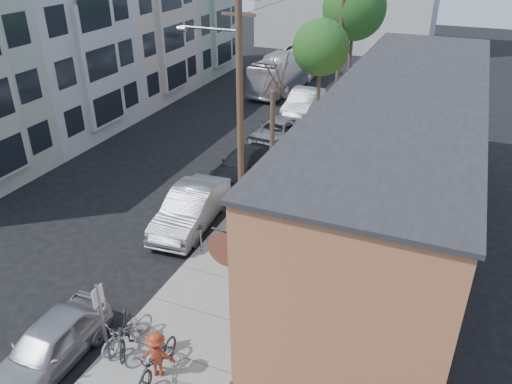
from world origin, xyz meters
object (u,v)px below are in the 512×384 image
at_px(utility_pole_near, 239,100).
at_px(bus, 288,69).
at_px(tree_leafy_far, 354,8).
at_px(patron_grey, 246,324).
at_px(car_4, 304,102).
at_px(cyclist, 157,354).
at_px(sign_post, 102,316).
at_px(car_0, 49,345).
at_px(car_3, 276,132).
at_px(parking_meter_far, 274,156).
at_px(parking_meter_near, 201,234).
at_px(tree_leafy_mid, 321,48).
at_px(parked_bike_b, 127,331).
at_px(tree_bare, 272,141).
at_px(patron_green, 285,274).
at_px(car_2, 242,164).
at_px(car_1, 191,208).
at_px(parked_bike_a, 125,332).
at_px(patio_chair_b, 258,311).
at_px(patio_chair_a, 262,314).

xyz_separation_m(utility_pole_near, bus, (-4.88, 20.14, -3.97)).
relative_size(tree_leafy_far, patron_grey, 4.58).
bearing_deg(car_4, cyclist, -83.26).
bearing_deg(sign_post, car_0, -155.47).
relative_size(utility_pole_near, car_3, 2.16).
bearing_deg(parking_meter_far, car_0, -95.54).
relative_size(patron_grey, cyclist, 1.25).
relative_size(parking_meter_near, tree_leafy_mid, 0.18).
bearing_deg(parking_meter_near, bus, 101.34).
distance_m(tree_leafy_mid, parked_bike_b, 19.96).
height_order(cyclist, car_0, cyclist).
bearing_deg(tree_bare, patron_green, -65.56).
relative_size(patron_grey, bus, 0.18).
bearing_deg(sign_post, car_2, 96.67).
relative_size(tree_leafy_mid, cyclist, 4.59).
bearing_deg(tree_leafy_mid, car_1, -99.27).
relative_size(parking_meter_near, parking_meter_far, 1.00).
xyz_separation_m(patron_grey, car_3, (-5.16, 16.34, -0.45)).
height_order(patron_green, parked_bike_b, patron_green).
bearing_deg(parking_meter_near, parked_bike_b, -86.80).
bearing_deg(car_1, car_4, 85.10).
height_order(parked_bike_a, car_0, car_0).
height_order(sign_post, patron_green, sign_post).
bearing_deg(tree_leafy_far, utility_pole_near, -91.25).
xyz_separation_m(tree_leafy_far, car_1, (-2.00, -20.42, -5.72)).
distance_m(sign_post, car_1, 8.06).
bearing_deg(patio_chair_b, patron_grey, -98.41).
bearing_deg(parked_bike_a, parking_meter_far, 64.63).
height_order(cyclist, parked_bike_b, cyclist).
bearing_deg(parking_meter_far, patron_green, -67.06).
relative_size(patio_chair_b, patron_green, 0.54).
bearing_deg(parked_bike_b, tree_leafy_far, 103.68).
bearing_deg(parked_bike_b, bus, 114.08).
xyz_separation_m(tree_leafy_far, parked_bike_b, (-0.25, -27.55, -5.90)).
bearing_deg(car_0, utility_pole_near, 80.53).
distance_m(sign_post, patio_chair_b, 4.93).
height_order(utility_pole_near, parked_bike_a, utility_pole_near).
distance_m(sign_post, car_3, 18.46).
relative_size(utility_pole_near, patio_chair_a, 11.36).
xyz_separation_m(patio_chair_a, patio_chair_b, (-0.19, 0.08, 0.00)).
distance_m(parked_bike_b, bus, 29.39).
xyz_separation_m(tree_leafy_far, car_2, (-2.00, -15.02, -5.91)).
xyz_separation_m(car_0, car_2, (0.00, 13.96, -0.07)).
xyz_separation_m(patron_grey, car_1, (-5.16, 5.83, -0.24)).
xyz_separation_m(patron_grey, car_4, (-5.16, 21.75, -0.24)).
bearing_deg(patron_grey, parked_bike_a, -81.00).
bearing_deg(parking_meter_near, cyclist, -73.17).
relative_size(patio_chair_b, car_3, 0.19).
distance_m(parked_bike_a, parked_bike_b, 0.13).
height_order(patron_grey, parked_bike_b, patron_grey).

